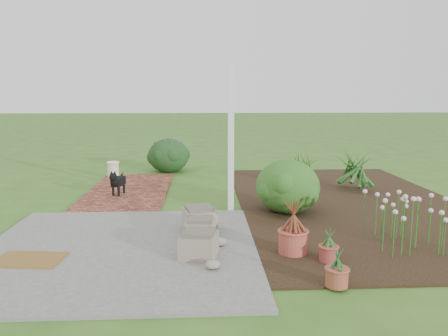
{
  "coord_description": "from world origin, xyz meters",
  "views": [
    {
      "loc": [
        -0.18,
        -7.15,
        1.98
      ],
      "look_at": [
        0.2,
        0.4,
        0.7
      ],
      "focal_mm": 35.0,
      "sensor_mm": 36.0,
      "label": 1
    }
  ],
  "objects_px": {
    "stone_trough_near": "(199,245)",
    "evergreen_shrub": "(288,185)",
    "cream_ceramic_urn": "(113,169)",
    "black_dog": "(117,181)"
  },
  "relations": [
    {
      "from": "stone_trough_near",
      "to": "evergreen_shrub",
      "type": "xyz_separation_m",
      "value": [
        1.47,
        2.04,
        0.3
      ]
    },
    {
      "from": "cream_ceramic_urn",
      "to": "evergreen_shrub",
      "type": "xyz_separation_m",
      "value": [
        3.54,
        -3.23,
        0.26
      ]
    },
    {
      "from": "stone_trough_near",
      "to": "black_dog",
      "type": "bearing_deg",
      "value": 115.56
    },
    {
      "from": "cream_ceramic_urn",
      "to": "evergreen_shrub",
      "type": "bearing_deg",
      "value": -42.42
    },
    {
      "from": "black_dog",
      "to": "evergreen_shrub",
      "type": "bearing_deg",
      "value": -9.81
    },
    {
      "from": "black_dog",
      "to": "evergreen_shrub",
      "type": "xyz_separation_m",
      "value": [
        3.08,
        -1.31,
        0.16
      ]
    },
    {
      "from": "evergreen_shrub",
      "to": "cream_ceramic_urn",
      "type": "bearing_deg",
      "value": 137.58
    },
    {
      "from": "stone_trough_near",
      "to": "evergreen_shrub",
      "type": "bearing_deg",
      "value": 54.15
    },
    {
      "from": "stone_trough_near",
      "to": "black_dog",
      "type": "xyz_separation_m",
      "value": [
        -1.6,
        3.35,
        0.14
      ]
    },
    {
      "from": "stone_trough_near",
      "to": "evergreen_shrub",
      "type": "height_order",
      "value": "evergreen_shrub"
    }
  ]
}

